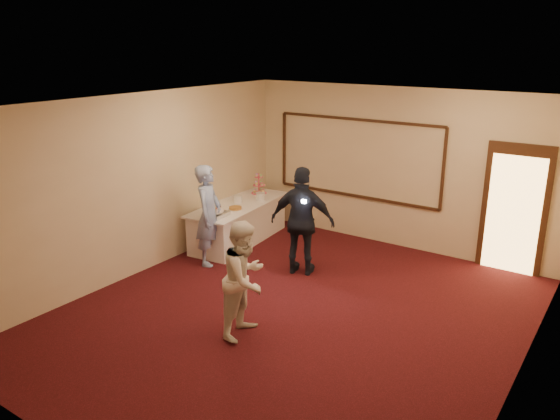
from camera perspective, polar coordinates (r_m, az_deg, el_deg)
The scene contains 14 objects.
floor at distance 8.01m, azimuth 1.33°, elevation -10.91°, with size 7.00×7.00×0.00m, color black.
room_walls at distance 7.27m, azimuth 1.44°, elevation 3.29°, with size 6.04×7.04×3.02m.
wall_molding at distance 10.70m, azimuth 8.03°, elevation 5.36°, with size 3.45×0.04×1.55m.
doorway at distance 9.90m, azimuth 23.26°, elevation 0.01°, with size 1.05×0.07×2.20m.
buffet_table at distance 10.68m, azimuth -4.32°, elevation -1.28°, with size 1.17×2.48×0.77m.
pavlova_tray at distance 9.82m, azimuth -6.70°, elevation -0.24°, with size 0.38×0.50×0.18m.
cupcake_stand at distance 11.21m, azimuth -2.22°, elevation 2.57°, with size 0.32×0.32×0.46m.
plate_stack_a at distance 10.60m, azimuth -4.43°, elevation 1.14°, with size 0.17×0.17×0.15m.
plate_stack_b at distance 10.74m, azimuth -2.04°, elevation 1.42°, with size 0.18×0.18×0.15m.
tart at distance 10.18m, azimuth -4.68°, elevation 0.17°, with size 0.27×0.27×0.06m.
man at distance 9.53m, azimuth -7.46°, elevation -0.54°, with size 0.65×0.43×1.78m, color #8196C6.
woman at distance 7.23m, azimuth -3.65°, elevation -7.19°, with size 0.77×0.60×1.59m, color white.
guest at distance 9.04m, azimuth 2.36°, elevation -1.20°, with size 1.08×0.45×1.84m, color black.
camera_flash at distance 8.65m, azimuth 2.52°, elevation 0.91°, with size 0.07×0.04×0.05m, color white.
Camera 1 is at (3.84, -5.92, 3.79)m, focal length 35.00 mm.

